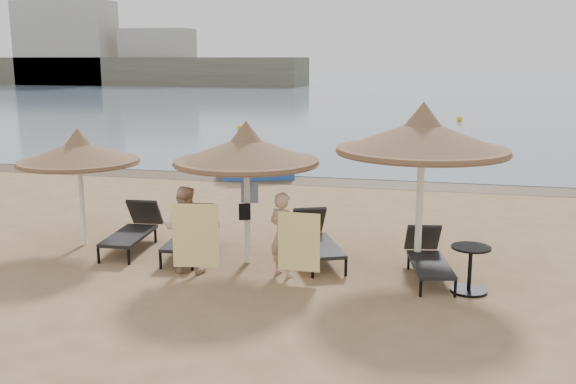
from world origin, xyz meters
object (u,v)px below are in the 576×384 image
lounger_far_left (134,229)px  lounger_far_right (428,257)px  palapa_right (422,137)px  side_table (470,271)px  palapa_left (79,152)px  lounger_near_left (192,233)px  person_right (283,228)px  lounger_near_right (315,238)px  pedal_boat (256,165)px  person_left (184,222)px  palapa_center (246,151)px

lounger_far_left → lounger_far_right: lounger_far_left is taller
palapa_right → side_table: bearing=-48.9°
palapa_left → lounger_near_left: palapa_left is taller
lounger_far_right → side_table: (0.70, -0.62, -0.00)m
person_right → palapa_right: bearing=-131.6°
lounger_near_right → pedal_boat: bearing=89.5°
person_left → pedal_boat: 9.62m
palapa_right → palapa_center: bearing=-173.9°
lounger_far_right → person_left: size_ratio=1.05×
palapa_right → person_left: bearing=-164.9°
lounger_far_left → palapa_right: bearing=-6.1°
lounger_near_left → lounger_far_right: size_ratio=1.07×
palapa_center → pedal_boat: 9.21m
person_left → palapa_right: bearing=-169.0°
palapa_right → pedal_boat: 10.26m
lounger_far_right → person_left: person_left is taller
palapa_center → person_left: bearing=-141.1°
lounger_far_left → side_table: bearing=-14.8°
palapa_left → pedal_boat: size_ratio=0.94×
palapa_center → lounger_near_right: size_ratio=1.29×
lounger_near_right → person_left: (-2.19, -1.31, 0.52)m
lounger_near_left → pedal_boat: size_ratio=0.79×
lounger_far_left → person_left: (1.62, -1.17, 0.53)m
person_left → palapa_center: bearing=-145.1°
pedal_boat → lounger_near_right: bearing=-86.8°
palapa_right → lounger_near_left: (-4.48, 0.03, -2.07)m
lounger_far_right → person_left: bearing=178.5°
lounger_far_right → person_left: (-4.37, -0.72, 0.56)m
palapa_right → side_table: palapa_right is taller
lounger_near_right → lounger_far_right: lounger_near_right is taller
lounger_near_left → lounger_near_right: 2.51m
person_right → lounger_near_left: bearing=1.5°
person_right → pedal_boat: (-3.18, 9.34, -0.50)m
side_table → person_left: person_left is taller
palapa_left → side_table: palapa_left is taller
lounger_far_right → pedal_boat: 10.50m
person_left → person_right: 1.82m
person_left → pedal_boat: person_left is taller
lounger_far_right → person_left: 4.46m
lounger_near_left → lounger_near_right: bearing=-1.9°
palapa_right → lounger_far_right: (0.20, -0.41, -2.11)m
lounger_far_right → palapa_left: bearing=165.8°
palapa_right → lounger_near_right: size_ratio=1.47×
lounger_near_right → lounger_far_right: bearing=-39.1°
lounger_near_left → side_table: 5.48m
pedal_boat → side_table: bearing=-75.9°
lounger_near_left → lounger_far_right: lounger_near_left is taller
palapa_center → lounger_far_right: (3.40, -0.06, -1.80)m
palapa_left → lounger_far_left: size_ratio=1.20×
palapa_left → lounger_far_right: palapa_left is taller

